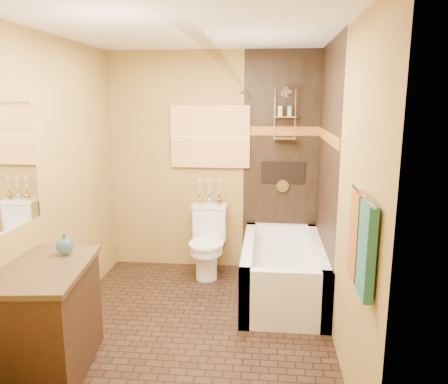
# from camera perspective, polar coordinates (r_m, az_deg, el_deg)

# --- Properties ---
(floor) EXTENTS (3.00, 3.00, 0.00)m
(floor) POSITION_cam_1_polar(r_m,az_deg,el_deg) (4.02, -4.14, -17.32)
(floor) COLOR black
(floor) RESTS_ON ground
(wall_left) EXTENTS (0.02, 3.00, 2.50)m
(wall_left) POSITION_cam_1_polar(r_m,az_deg,el_deg) (3.97, -21.77, 0.76)
(wall_left) COLOR #AF8D43
(wall_left) RESTS_ON floor
(wall_right) EXTENTS (0.02, 3.00, 2.50)m
(wall_right) POSITION_cam_1_polar(r_m,az_deg,el_deg) (3.56, 14.92, 0.03)
(wall_right) COLOR #AF8D43
(wall_right) RESTS_ON floor
(wall_back) EXTENTS (2.40, 0.02, 2.50)m
(wall_back) POSITION_cam_1_polar(r_m,az_deg,el_deg) (5.04, -1.42, 3.85)
(wall_back) COLOR #AF8D43
(wall_back) RESTS_ON floor
(wall_front) EXTENTS (2.40, 0.02, 2.50)m
(wall_front) POSITION_cam_1_polar(r_m,az_deg,el_deg) (2.17, -11.51, -7.53)
(wall_front) COLOR #AF8D43
(wall_front) RESTS_ON floor
(ceiling) EXTENTS (3.00, 3.00, 0.00)m
(ceiling) POSITION_cam_1_polar(r_m,az_deg,el_deg) (3.54, -4.78, 20.66)
(ceiling) COLOR silver
(ceiling) RESTS_ON wall_back
(alcove_tile_back) EXTENTS (0.85, 0.01, 2.50)m
(alcove_tile_back) POSITION_cam_1_polar(r_m,az_deg,el_deg) (4.99, 7.45, 3.67)
(alcove_tile_back) COLOR black
(alcove_tile_back) RESTS_ON wall_back
(alcove_tile_right) EXTENTS (0.01, 1.50, 2.50)m
(alcove_tile_right) POSITION_cam_1_polar(r_m,az_deg,el_deg) (4.29, 13.23, 2.10)
(alcove_tile_right) COLOR black
(alcove_tile_right) RESTS_ON wall_right
(mosaic_band_back) EXTENTS (0.85, 0.01, 0.10)m
(mosaic_band_back) POSITION_cam_1_polar(r_m,az_deg,el_deg) (4.94, 7.57, 7.90)
(mosaic_band_back) COLOR #924B1A
(mosaic_band_back) RESTS_ON alcove_tile_back
(mosaic_band_right) EXTENTS (0.01, 1.50, 0.10)m
(mosaic_band_right) POSITION_cam_1_polar(r_m,az_deg,el_deg) (4.24, 13.33, 7.03)
(mosaic_band_right) COLOR #924B1A
(mosaic_band_right) RESTS_ON alcove_tile_right
(alcove_niche) EXTENTS (0.50, 0.01, 0.25)m
(alcove_niche) POSITION_cam_1_polar(r_m,az_deg,el_deg) (5.00, 7.71, 2.51)
(alcove_niche) COLOR black
(alcove_niche) RESTS_ON alcove_tile_back
(shower_fixtures) EXTENTS (0.24, 0.33, 1.16)m
(shower_fixtures) POSITION_cam_1_polar(r_m,az_deg,el_deg) (4.83, 7.92, 8.35)
(shower_fixtures) COLOR silver
(shower_fixtures) RESTS_ON floor
(curtain_rod) EXTENTS (0.03, 1.55, 0.03)m
(curtain_rod) POSITION_cam_1_polar(r_m,az_deg,el_deg) (4.20, 2.76, 12.75)
(curtain_rod) COLOR silver
(curtain_rod) RESTS_ON wall_back
(towel_bar) EXTENTS (0.02, 0.55, 0.02)m
(towel_bar) POSITION_cam_1_polar(r_m,az_deg,el_deg) (2.50, 17.70, -0.44)
(towel_bar) COLOR silver
(towel_bar) RESTS_ON wall_right
(towel_teal) EXTENTS (0.05, 0.22, 0.52)m
(towel_teal) POSITION_cam_1_polar(r_m,az_deg,el_deg) (2.46, 18.13, -7.27)
(towel_teal) COLOR #1C5F56
(towel_teal) RESTS_ON towel_bar
(towel_rust) EXTENTS (0.05, 0.22, 0.52)m
(towel_rust) POSITION_cam_1_polar(r_m,az_deg,el_deg) (2.70, 16.99, -5.46)
(towel_rust) COLOR brown
(towel_rust) RESTS_ON towel_bar
(sunset_painting) EXTENTS (0.90, 0.04, 0.70)m
(sunset_painting) POSITION_cam_1_polar(r_m,az_deg,el_deg) (4.98, -1.82, 7.23)
(sunset_painting) COLOR orange
(sunset_painting) RESTS_ON wall_back
(bathtub) EXTENTS (0.80, 1.50, 0.55)m
(bathtub) POSITION_cam_1_polar(r_m,az_deg,el_deg) (4.55, 7.66, -10.66)
(bathtub) COLOR white
(bathtub) RESTS_ON floor
(toilet) EXTENTS (0.40, 0.58, 0.78)m
(toilet) POSITION_cam_1_polar(r_m,az_deg,el_deg) (4.96, -2.13, -6.46)
(toilet) COLOR white
(toilet) RESTS_ON floor
(vanity) EXTENTS (0.68, 0.99, 0.82)m
(vanity) POSITION_cam_1_polar(r_m,az_deg,el_deg) (3.50, -22.03, -15.22)
(vanity) COLOR black
(vanity) RESTS_ON floor
(teal_bottle) EXTENTS (0.14, 0.14, 0.20)m
(teal_bottle) POSITION_cam_1_polar(r_m,az_deg,el_deg) (3.50, -20.09, -6.40)
(teal_bottle) COLOR #235F69
(teal_bottle) RESTS_ON vanity
(bud_vases) EXTENTS (0.28, 0.06, 0.28)m
(bud_vases) POSITION_cam_1_polar(r_m,az_deg,el_deg) (4.99, -1.90, 0.06)
(bud_vases) COLOR gold
(bud_vases) RESTS_ON toilet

